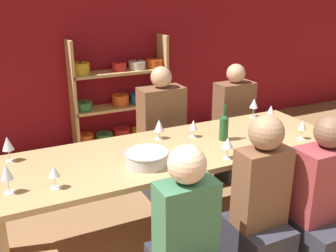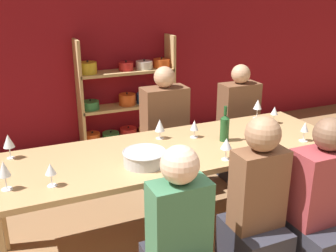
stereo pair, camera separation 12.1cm
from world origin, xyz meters
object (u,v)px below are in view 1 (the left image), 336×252
(wine_glass_red_d, at_px, (159,126))
(dining_table, at_px, (174,158))
(wine_glass_red_e, at_px, (8,144))
(wine_glass_white_a, at_px, (254,104))
(person_far_a, at_px, (232,135))
(wine_glass_red_c, at_px, (228,143))
(wine_glass_red_f, at_px, (7,173))
(person_near_c, at_px, (258,221))
(wine_glass_empty_b, at_px, (54,172))
(person_near_b, at_px, (318,217))
(wine_glass_red_a, at_px, (302,126))
(mixing_bowl, at_px, (147,158))
(wine_glass_empty_a, at_px, (193,125))
(wine_bottle_green, at_px, (224,126))
(person_far_b, at_px, (162,147))
(wine_glass_red_b, at_px, (271,110))
(shelf_unit, at_px, (121,101))

(wine_glass_red_d, bearing_deg, dining_table, -86.70)
(wine_glass_red_e, bearing_deg, wine_glass_red_d, -3.42)
(wine_glass_white_a, relative_size, person_far_a, 0.15)
(wine_glass_red_c, height_order, wine_glass_red_f, wine_glass_red_f)
(wine_glass_red_f, distance_m, person_near_c, 1.62)
(wine_glass_empty_b, height_order, person_near_c, person_near_c)
(wine_glass_red_d, height_order, person_near_b, person_near_b)
(wine_glass_red_a, distance_m, wine_glass_red_c, 0.76)
(mixing_bowl, distance_m, wine_glass_empty_b, 0.64)
(person_near_c, bearing_deg, wine_glass_empty_a, 91.46)
(mixing_bowl, xyz_separation_m, person_near_c, (0.57, -0.53, -0.36))
(wine_glass_red_d, distance_m, person_far_a, 1.30)
(wine_bottle_green, relative_size, wine_glass_red_f, 1.52)
(wine_glass_red_e, bearing_deg, dining_table, -14.81)
(person_far_a, bearing_deg, person_far_b, 0.18)
(dining_table, xyz_separation_m, wine_glass_red_c, (0.26, -0.34, 0.20))
(dining_table, relative_size, wine_glass_red_a, 17.04)
(wine_glass_red_a, xyz_separation_m, wine_glass_white_a, (0.00, 0.63, 0.02))
(person_near_c, bearing_deg, wine_glass_red_b, 47.97)
(wine_bottle_green, distance_m, person_far_b, 0.90)
(dining_table, relative_size, mixing_bowl, 8.88)
(wine_bottle_green, xyz_separation_m, person_far_b, (-0.19, 0.77, -0.43))
(wine_glass_empty_a, relative_size, person_far_b, 0.12)
(wine_glass_red_b, height_order, wine_glass_white_a, wine_glass_white_a)
(wine_glass_red_c, xyz_separation_m, wine_glass_empty_b, (-1.19, 0.09, -0.01))
(wine_glass_empty_b, bearing_deg, person_far_b, 40.17)
(mixing_bowl, height_order, wine_glass_red_d, wine_glass_red_d)
(wine_glass_red_b, distance_m, wine_glass_empty_b, 2.05)
(person_near_c, bearing_deg, mixing_bowl, 137.06)
(wine_glass_red_a, height_order, wine_glass_empty_b, wine_glass_red_a)
(person_near_c, bearing_deg, wine_glass_red_f, 160.23)
(shelf_unit, height_order, wine_glass_empty_b, shelf_unit)
(wine_glass_red_a, height_order, wine_glass_red_b, wine_glass_red_a)
(wine_glass_red_f, relative_size, person_near_b, 0.16)
(wine_glass_red_b, distance_m, wine_glass_red_d, 1.09)
(wine_bottle_green, height_order, wine_glass_empty_b, wine_bottle_green)
(wine_glass_empty_a, height_order, person_near_b, person_near_b)
(person_far_b, bearing_deg, dining_table, 71.72)
(dining_table, height_order, person_far_b, person_far_b)
(wine_glass_red_e, xyz_separation_m, person_far_b, (1.40, 0.45, -0.45))
(wine_glass_red_e, bearing_deg, wine_glass_empty_b, -68.71)
(person_far_b, bearing_deg, person_near_b, 107.21)
(wine_glass_empty_b, bearing_deg, wine_glass_red_b, 11.75)
(wine_glass_empty_b, bearing_deg, wine_glass_red_d, 27.53)
(wine_glass_red_b, bearing_deg, wine_glass_red_c, -147.94)
(wine_glass_red_b, bearing_deg, shelf_unit, 109.90)
(dining_table, bearing_deg, wine_glass_red_e, 165.19)
(wine_glass_red_f, bearing_deg, wine_glass_red_e, 84.54)
(person_far_b, bearing_deg, wine_glass_white_a, 152.64)
(person_near_b, bearing_deg, wine_glass_red_b, 70.67)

